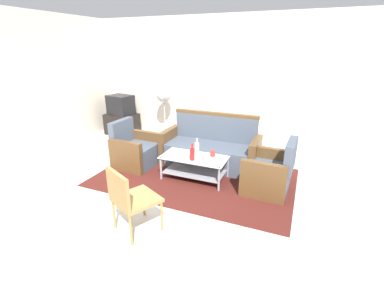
{
  "coord_description": "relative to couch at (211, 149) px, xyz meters",
  "views": [
    {
      "loc": [
        1.76,
        -3.0,
        2.14
      ],
      "look_at": [
        0.14,
        0.83,
        0.65
      ],
      "focal_mm": 25.5,
      "sensor_mm": 36.0,
      "label": 1
    }
  ],
  "objects": [
    {
      "name": "ground_plane",
      "position": [
        -0.22,
        -1.56,
        -0.32
      ],
      "size": [
        14.0,
        14.0,
        0.0
      ],
      "primitive_type": "plane",
      "color": "beige"
    },
    {
      "name": "wall_back",
      "position": [
        -0.22,
        1.5,
        1.08
      ],
      "size": [
        6.52,
        0.12,
        2.8
      ],
      "color": "silver",
      "rests_on": "ground"
    },
    {
      "name": "rug",
      "position": [
        -0.07,
        -0.63,
        -0.31
      ],
      "size": [
        3.29,
        2.04,
        0.01
      ],
      "primitive_type": "cube",
      "color": "#511E19",
      "rests_on": "ground"
    },
    {
      "name": "couch",
      "position": [
        0.0,
        0.0,
        0.0
      ],
      "size": [
        1.8,
        0.74,
        0.96
      ],
      "rotation": [
        0.0,
        0.0,
        3.14
      ],
      "color": "#4C5666",
      "rests_on": "rug"
    },
    {
      "name": "armchair_left",
      "position": [
        -1.3,
        -0.57,
        -0.03
      ],
      "size": [
        0.72,
        0.77,
        0.85
      ],
      "rotation": [
        0.0,
        0.0,
        -1.59
      ],
      "color": "#4C5666",
      "rests_on": "rug"
    },
    {
      "name": "armchair_right",
      "position": [
        1.16,
        -0.59,
        -0.03
      ],
      "size": [
        0.73,
        0.79,
        0.85
      ],
      "rotation": [
        0.0,
        0.0,
        1.53
      ],
      "color": "#4C5666",
      "rests_on": "rug"
    },
    {
      "name": "coffee_table",
      "position": [
        -0.05,
        -0.65,
        -0.04
      ],
      "size": [
        1.1,
        0.6,
        0.4
      ],
      "color": "silver",
      "rests_on": "rug"
    },
    {
      "name": "bottle_clear",
      "position": [
        -0.08,
        -0.51,
        0.2
      ],
      "size": [
        0.08,
        0.08,
        0.27
      ],
      "color": "silver",
      "rests_on": "coffee_table"
    },
    {
      "name": "bottle_red",
      "position": [
        -0.04,
        -0.81,
        0.2
      ],
      "size": [
        0.08,
        0.08,
        0.28
      ],
      "color": "red",
      "rests_on": "coffee_table"
    },
    {
      "name": "cup",
      "position": [
        0.22,
        -0.53,
        0.14
      ],
      "size": [
        0.08,
        0.08,
        0.1
      ],
      "primitive_type": "cylinder",
      "color": "red",
      "rests_on": "coffee_table"
    },
    {
      "name": "tv_stand",
      "position": [
        -2.75,
        0.99,
        -0.06
      ],
      "size": [
        0.8,
        0.5,
        0.52
      ],
      "primitive_type": "cube",
      "color": "black",
      "rests_on": "ground"
    },
    {
      "name": "television",
      "position": [
        -2.75,
        0.99,
        0.44
      ],
      "size": [
        0.67,
        0.54,
        0.48
      ],
      "rotation": [
        0.0,
        0.0,
        2.95
      ],
      "color": "black",
      "rests_on": "tv_stand"
    },
    {
      "name": "pedestal_fan",
      "position": [
        -1.53,
        1.04,
        0.7
      ],
      "size": [
        0.36,
        0.36,
        1.27
      ],
      "color": "#2D2D33",
      "rests_on": "ground"
    },
    {
      "name": "wicker_chair",
      "position": [
        -0.21,
        -2.28,
        0.18
      ],
      "size": [
        0.64,
        0.64,
        0.84
      ],
      "rotation": [
        0.0,
        0.0,
        -0.46
      ],
      "color": "#AD844C",
      "rests_on": "ground"
    }
  ]
}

